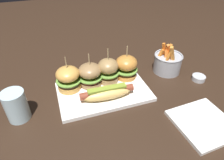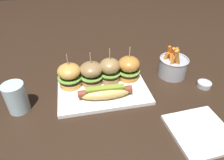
% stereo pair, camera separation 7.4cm
% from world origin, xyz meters
% --- Properties ---
extents(ground_plane, '(3.00, 3.00, 0.00)m').
position_xyz_m(ground_plane, '(0.00, 0.00, 0.00)').
color(ground_plane, black).
extents(platter_main, '(0.34, 0.21, 0.01)m').
position_xyz_m(platter_main, '(0.00, 0.00, 0.01)').
color(platter_main, white).
rests_on(platter_main, ground).
extents(hot_dog, '(0.19, 0.06, 0.05)m').
position_xyz_m(hot_dog, '(-0.00, -0.04, 0.04)').
color(hot_dog, '#DCB260').
rests_on(hot_dog, platter_main).
extents(slider_far_left, '(0.09, 0.09, 0.14)m').
position_xyz_m(slider_far_left, '(-0.12, 0.05, 0.06)').
color(slider_far_left, gold).
rests_on(slider_far_left, platter_main).
extents(slider_center_left, '(0.09, 0.09, 0.13)m').
position_xyz_m(slider_center_left, '(-0.04, 0.06, 0.06)').
color(slider_center_left, olive).
rests_on(slider_center_left, platter_main).
extents(slider_center_right, '(0.08, 0.08, 0.14)m').
position_xyz_m(slider_center_right, '(0.04, 0.05, 0.06)').
color(slider_center_right, '#9A7849').
rests_on(slider_center_right, platter_main).
extents(slider_far_right, '(0.09, 0.09, 0.14)m').
position_xyz_m(slider_far_right, '(0.11, 0.06, 0.06)').
color(slider_far_right, '#BE7A32').
rests_on(slider_far_right, platter_main).
extents(fries_bucket, '(0.12, 0.12, 0.14)m').
position_xyz_m(fries_bucket, '(0.31, 0.06, 0.04)').
color(fries_bucket, '#A8AAB2').
rests_on(fries_bucket, ground).
extents(sauce_ramekin, '(0.05, 0.05, 0.02)m').
position_xyz_m(sauce_ramekin, '(0.40, -0.04, 0.01)').
color(sauce_ramekin, '#B7BABF').
rests_on(sauce_ramekin, ground).
extents(side_plate, '(0.19, 0.19, 0.01)m').
position_xyz_m(side_plate, '(0.26, -0.25, 0.01)').
color(side_plate, white).
rests_on(side_plate, ground).
extents(water_glass, '(0.07, 0.07, 0.10)m').
position_xyz_m(water_glass, '(-0.30, -0.03, 0.05)').
color(water_glass, silver).
rests_on(water_glass, ground).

